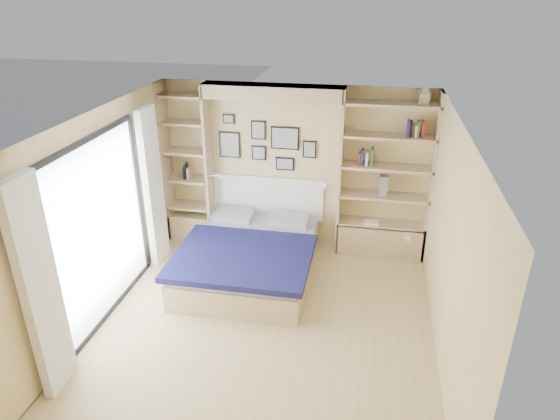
# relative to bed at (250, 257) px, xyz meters

# --- Properties ---
(ground) EXTENTS (4.50, 4.50, 0.00)m
(ground) POSITION_rel_bed_xyz_m (0.45, -1.11, -0.28)
(ground) COLOR tan
(ground) RESTS_ON ground
(room_shell) EXTENTS (4.50, 4.50, 4.50)m
(room_shell) POSITION_rel_bed_xyz_m (0.06, 0.41, 0.79)
(room_shell) COLOR #E8CA86
(room_shell) RESTS_ON ground
(bed) EXTENTS (1.81, 2.25, 1.07)m
(bed) POSITION_rel_bed_xyz_m (0.00, 0.00, 0.00)
(bed) COLOR tan
(bed) RESTS_ON ground
(photo_gallery) EXTENTS (1.48, 0.02, 0.82)m
(photo_gallery) POSITION_rel_bed_xyz_m (-0.00, 1.11, 1.32)
(photo_gallery) COLOR black
(photo_gallery) RESTS_ON ground
(reading_lamps) EXTENTS (1.92, 0.12, 0.15)m
(reading_lamps) POSITION_rel_bed_xyz_m (0.15, 0.89, 0.82)
(reading_lamps) COLOR silver
(reading_lamps) RESTS_ON ground
(shelf_decor) EXTENTS (3.56, 0.23, 2.03)m
(shelf_decor) POSITION_rel_bed_xyz_m (1.57, 0.96, 1.42)
(shelf_decor) COLOR #A51E1E
(shelf_decor) RESTS_ON ground
(deck) EXTENTS (3.20, 4.00, 0.05)m
(deck) POSITION_rel_bed_xyz_m (-3.15, -1.11, -0.28)
(deck) COLOR brown
(deck) RESTS_ON ground
(deck_chair) EXTENTS (0.58, 0.79, 0.72)m
(deck_chair) POSITION_rel_bed_xyz_m (-2.60, -1.17, 0.06)
(deck_chair) COLOR tan
(deck_chair) RESTS_ON ground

